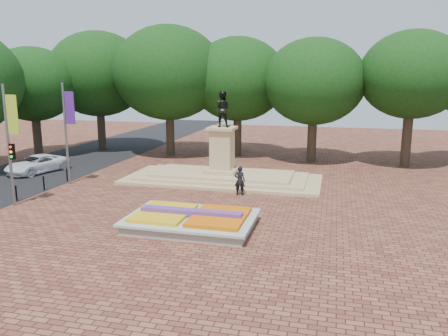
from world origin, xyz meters
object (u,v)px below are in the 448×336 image
at_px(monument, 222,169).
at_px(van, 37,164).
at_px(pedestrian, 240,181).
at_px(flower_bed, 192,220).

relative_size(monument, van, 2.83).
bearing_deg(van, pedestrian, 6.52).
bearing_deg(monument, flower_bed, -84.13).
height_order(flower_bed, monument, monument).
distance_m(monument, van, 14.73).
height_order(flower_bed, pedestrian, pedestrian).
distance_m(flower_bed, monument, 10.07).
bearing_deg(pedestrian, flower_bed, 78.92).
bearing_deg(monument, van, -176.17).
relative_size(monument, pedestrian, 7.45).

